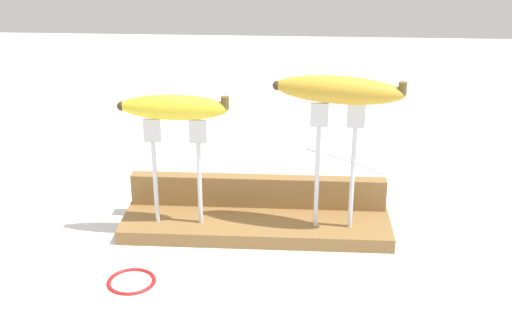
# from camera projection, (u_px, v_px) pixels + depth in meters

# --- Properties ---
(ground_plane) EXTENTS (3.00, 3.00, 0.00)m
(ground_plane) POSITION_uv_depth(u_px,v_px,m) (256.00, 231.00, 1.06)
(ground_plane) COLOR silver
(wooden_board) EXTENTS (0.42, 0.12, 0.02)m
(wooden_board) POSITION_uv_depth(u_px,v_px,m) (256.00, 225.00, 1.06)
(wooden_board) COLOR olive
(wooden_board) RESTS_ON ground
(board_backstop) EXTENTS (0.41, 0.02, 0.05)m
(board_backstop) POSITION_uv_depth(u_px,v_px,m) (258.00, 191.00, 1.09)
(board_backstop) COLOR olive
(board_backstop) RESTS_ON wooden_board
(fork_stand_left) EXTENTS (0.09, 0.01, 0.17)m
(fork_stand_left) POSITION_uv_depth(u_px,v_px,m) (176.00, 162.00, 1.01)
(fork_stand_left) COLOR silver
(fork_stand_left) RESTS_ON wooden_board
(fork_stand_right) EXTENTS (0.08, 0.01, 0.20)m
(fork_stand_right) POSITION_uv_depth(u_px,v_px,m) (336.00, 155.00, 0.99)
(fork_stand_right) COLOR silver
(fork_stand_right) RESTS_ON wooden_board
(banana_raised_left) EXTENTS (0.17, 0.04, 0.04)m
(banana_raised_left) POSITION_uv_depth(u_px,v_px,m) (174.00, 107.00, 0.98)
(banana_raised_left) COLOR yellow
(banana_raised_left) RESTS_ON fork_stand_left
(banana_raised_right) EXTENTS (0.19, 0.08, 0.04)m
(banana_raised_right) POSITION_uv_depth(u_px,v_px,m) (339.00, 90.00, 0.95)
(banana_raised_right) COLOR gold
(banana_raised_right) RESTS_ON fork_stand_right
(fork_fallen_near) EXTENTS (0.15, 0.15, 0.01)m
(fork_fallen_near) POSITION_uv_depth(u_px,v_px,m) (336.00, 155.00, 1.35)
(fork_fallen_near) COLOR silver
(fork_fallen_near) RESTS_ON ground
(wire_coil) EXTENTS (0.07, 0.07, 0.01)m
(wire_coil) POSITION_uv_depth(u_px,v_px,m) (131.00, 280.00, 0.92)
(wire_coil) COLOR red
(wire_coil) RESTS_ON ground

